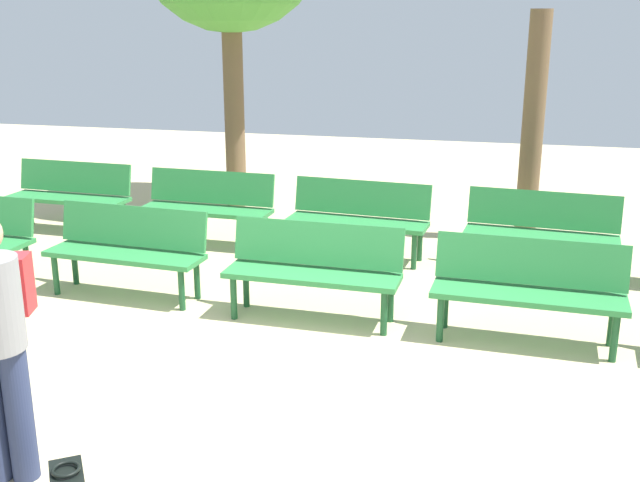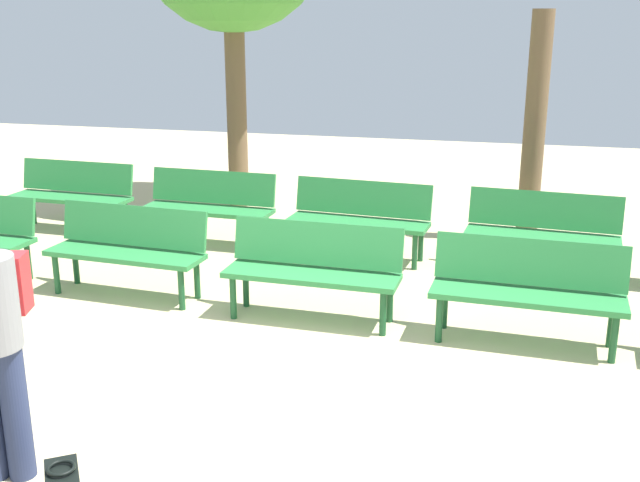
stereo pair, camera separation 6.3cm
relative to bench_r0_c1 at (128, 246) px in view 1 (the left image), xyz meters
The scene contains 9 objects.
ground_plane 2.55m from the bench_r0_c1, 42.61° to the right, with size 24.31×24.31×0.00m, color #CCB789.
bench_r0_c1 is the anchor object (origin of this frame).
bench_r0_c2 1.95m from the bench_r0_c1, ahead, with size 1.61×0.52×0.87m.
bench_r0_c3 3.84m from the bench_r0_c1, ahead, with size 1.62×0.55×0.87m.
bench_r1_c0 2.72m from the bench_r0_c1, 132.82° to the left, with size 1.62×0.54×0.87m.
bench_r1_c1 1.86m from the bench_r0_c1, 87.00° to the left, with size 1.62×0.53×0.87m.
bench_r1_c2 2.64m from the bench_r0_c1, 41.50° to the left, with size 1.63×0.61×0.87m.
bench_r1_c3 4.33m from the bench_r0_c1, 22.86° to the left, with size 1.63×0.61×0.87m.
tree_0 4.94m from the bench_r0_c1, 37.63° to the left, with size 0.26×0.26×2.76m.
Camera 1 is at (1.75, -4.85, 2.71)m, focal length 42.91 mm.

